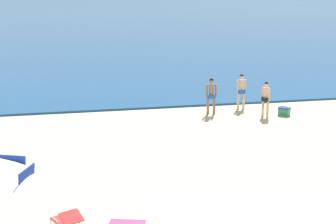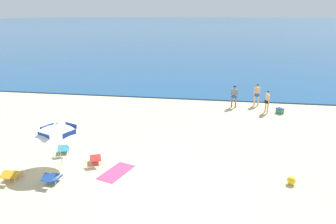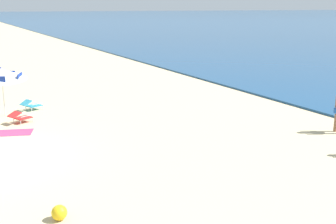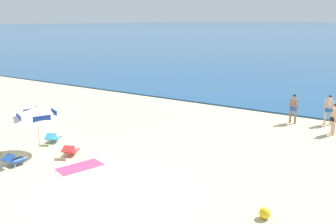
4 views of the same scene
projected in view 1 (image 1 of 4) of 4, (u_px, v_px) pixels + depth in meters
name	position (u px, v px, depth m)	size (l,w,h in m)	color
lounge_chair_under_umbrella	(67.00, 219.00, 12.02)	(0.84, 1.01, 0.51)	red
person_standing_near_shore	(211.00, 93.00, 23.31)	(0.50, 0.42, 1.70)	#8C6042
person_standing_beside	(266.00, 96.00, 22.86)	(0.40, 0.44, 1.62)	#D8A87F
person_wading_in	(241.00, 89.00, 24.40)	(0.51, 0.42, 1.71)	#D8A87F
cooler_box	(284.00, 111.00, 23.21)	(0.59, 0.60, 0.43)	#2D7F5B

